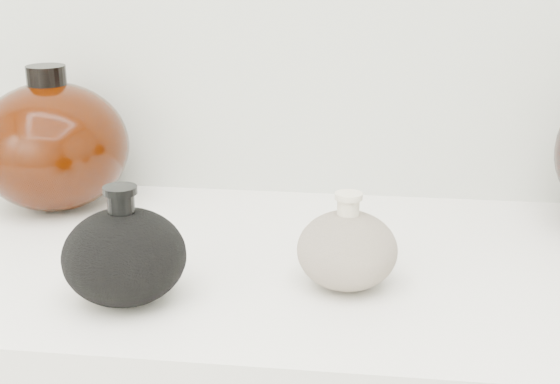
# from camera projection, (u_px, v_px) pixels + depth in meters

# --- Properties ---
(black_gourd_vase) EXTENTS (0.17, 0.17, 0.13)m
(black_gourd_vase) POSITION_uv_depth(u_px,v_px,m) (124.00, 256.00, 0.81)
(black_gourd_vase) COLOR black
(black_gourd_vase) RESTS_ON display_counter
(cream_gourd_vase) EXTENTS (0.12, 0.12, 0.11)m
(cream_gourd_vase) POSITION_uv_depth(u_px,v_px,m) (347.00, 249.00, 0.85)
(cream_gourd_vase) COLOR #C3AC9A
(cream_gourd_vase) RESTS_ON display_counter
(left_round_pot) EXTENTS (0.26, 0.26, 0.20)m
(left_round_pot) POSITION_uv_depth(u_px,v_px,m) (53.00, 146.00, 1.08)
(left_round_pot) COLOR black
(left_round_pot) RESTS_ON display_counter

